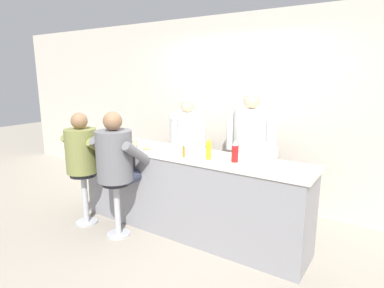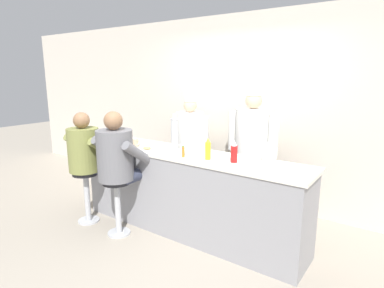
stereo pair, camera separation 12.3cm
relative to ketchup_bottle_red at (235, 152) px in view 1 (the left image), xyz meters
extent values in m
plane|color=#9E9384|center=(-0.63, -0.25, -1.09)|extent=(20.00, 20.00, 0.00)
cube|color=beige|center=(-0.63, 1.37, 0.26)|extent=(10.00, 0.06, 2.70)
cube|color=gray|center=(-0.63, 0.05, -0.62)|extent=(2.85, 0.57, 0.94)
cube|color=silver|center=(-0.63, 0.05, -0.13)|extent=(2.91, 0.59, 0.04)
cylinder|color=red|center=(0.00, 0.00, -0.02)|extent=(0.07, 0.07, 0.17)
cone|color=white|center=(0.00, 0.00, 0.09)|extent=(0.06, 0.06, 0.06)
cylinder|color=yellow|center=(-0.28, -0.06, -0.01)|extent=(0.06, 0.06, 0.18)
cone|color=yellow|center=(-0.28, -0.06, 0.10)|extent=(0.05, 0.05, 0.05)
cylinder|color=orange|center=(-0.55, -0.14, -0.05)|extent=(0.03, 0.03, 0.12)
cylinder|color=#287F2D|center=(-0.55, -0.14, 0.01)|extent=(0.02, 0.02, 0.01)
cylinder|color=silver|center=(0.29, 0.22, -0.01)|extent=(0.13, 0.13, 0.20)
cube|color=silver|center=(0.36, 0.22, 0.00)|extent=(0.02, 0.02, 0.12)
cylinder|color=white|center=(-1.08, -0.14, -0.10)|extent=(0.23, 0.23, 0.02)
ellipsoid|color=#E0BC60|center=(-1.08, -0.14, -0.07)|extent=(0.11, 0.08, 0.03)
cylinder|color=white|center=(-0.65, -0.03, -0.08)|extent=(0.13, 0.13, 0.05)
cylinder|color=#4C7AB2|center=(-1.95, -0.07, -0.06)|extent=(0.08, 0.08, 0.08)
torus|color=#4C7AB2|center=(-1.90, -0.07, -0.06)|extent=(0.06, 0.02, 0.06)
cylinder|color=beige|center=(-1.35, -0.07, -0.06)|extent=(0.08, 0.08, 0.10)
torus|color=beige|center=(-1.30, -0.07, -0.05)|extent=(0.07, 0.01, 0.07)
cylinder|color=#B7BABF|center=(-0.77, 0.00, 0.09)|extent=(0.09, 0.09, 0.38)
cylinder|color=silver|center=(-0.77, 0.00, 0.28)|extent=(0.09, 0.09, 0.01)
cylinder|color=#B2B5BA|center=(-1.83, -0.48, -1.08)|extent=(0.27, 0.27, 0.02)
cylinder|color=#B2B5BA|center=(-1.83, -0.48, -0.75)|extent=(0.07, 0.07, 0.64)
cylinder|color=#232328|center=(-1.83, -0.48, -0.43)|extent=(0.32, 0.32, 0.05)
cylinder|color=#33384C|center=(-1.93, -0.29, -0.39)|extent=(0.14, 0.38, 0.14)
cylinder|color=#33384C|center=(-1.74, -0.29, -0.39)|extent=(0.14, 0.38, 0.14)
cylinder|color=olive|center=(-1.83, -0.48, -0.14)|extent=(0.38, 0.38, 0.54)
cylinder|color=olive|center=(-2.07, -0.37, -0.11)|extent=(0.10, 0.41, 0.33)
cylinder|color=olive|center=(-1.59, -0.37, -0.11)|extent=(0.10, 0.41, 0.33)
sphere|color=#8C6647|center=(-1.83, -0.48, 0.23)|extent=(0.20, 0.20, 0.20)
cylinder|color=#B2B5BA|center=(-1.26, -0.48, -1.08)|extent=(0.27, 0.27, 0.02)
cylinder|color=#B2B5BA|center=(-1.26, -0.48, -0.75)|extent=(0.07, 0.07, 0.64)
cylinder|color=#232328|center=(-1.26, -0.48, -0.43)|extent=(0.32, 0.32, 0.05)
cylinder|color=#33384C|center=(-1.36, -0.28, -0.39)|extent=(0.15, 0.41, 0.15)
cylinder|color=#33384C|center=(-1.16, -0.28, -0.39)|extent=(0.15, 0.41, 0.15)
cylinder|color=slate|center=(-1.26, -0.48, -0.12)|extent=(0.41, 0.41, 0.58)
cylinder|color=slate|center=(-1.52, -0.37, -0.09)|extent=(0.11, 0.44, 0.35)
cylinder|color=slate|center=(-1.00, -0.37, -0.09)|extent=(0.11, 0.44, 0.35)
sphere|color=#8C6647|center=(-1.26, -0.48, 0.28)|extent=(0.21, 0.21, 0.21)
cube|color=#232328|center=(-1.25, 0.97, -0.71)|extent=(0.31, 0.17, 0.75)
cube|color=white|center=(-1.25, 0.92, -0.56)|extent=(0.28, 0.02, 0.45)
cylinder|color=white|center=(-1.25, 0.97, -0.05)|extent=(0.41, 0.41, 0.57)
sphere|color=#DBB28E|center=(-1.25, 0.97, 0.33)|extent=(0.19, 0.19, 0.19)
cylinder|color=white|center=(-1.25, 0.97, 0.47)|extent=(0.18, 0.18, 0.16)
cylinder|color=white|center=(-1.52, 0.97, -0.05)|extent=(0.11, 0.11, 0.48)
cylinder|color=white|center=(-0.99, 0.97, -0.05)|extent=(0.11, 0.11, 0.48)
cube|color=#232328|center=(-0.24, 0.96, -0.68)|extent=(0.34, 0.19, 0.82)
cube|color=white|center=(-0.24, 0.91, -0.51)|extent=(0.31, 0.02, 0.49)
cylinder|color=white|center=(-0.24, 0.96, 0.04)|extent=(0.44, 0.44, 0.61)
sphere|color=#DBB28E|center=(-0.24, 0.96, 0.45)|extent=(0.21, 0.21, 0.21)
cylinder|color=white|center=(-0.24, 0.96, 0.60)|extent=(0.19, 0.19, 0.17)
cylinder|color=white|center=(-0.53, 0.96, 0.04)|extent=(0.12, 0.12, 0.52)
cylinder|color=white|center=(0.04, 0.96, 0.04)|extent=(0.12, 0.12, 0.52)
camera|label=1|loc=(1.39, -2.92, 0.78)|focal=30.00mm
camera|label=2|loc=(1.49, -2.85, 0.78)|focal=30.00mm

